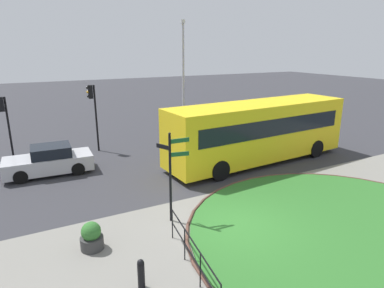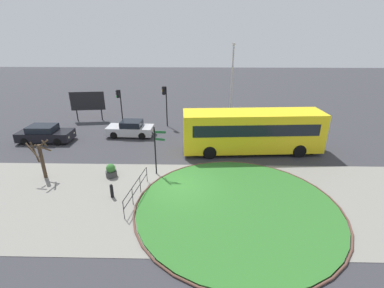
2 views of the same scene
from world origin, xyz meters
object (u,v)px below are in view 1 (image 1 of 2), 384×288
(signpost_directional, at_px, (172,170))
(traffic_light_far, at_px, (93,103))
(bus_yellow, at_px, (258,131))
(car_far_lane, at_px, (49,161))
(bollard_foreground, at_px, (141,274))
(planter_near_signpost, at_px, (92,237))
(traffic_light_near, at_px, (4,114))
(lamppost_tall, at_px, (183,75))

(signpost_directional, relative_size, traffic_light_far, 0.83)
(bus_yellow, relative_size, car_far_lane, 2.57)
(bus_yellow, bearing_deg, traffic_light_far, 136.75)
(bollard_foreground, height_order, traffic_light_far, traffic_light_far)
(car_far_lane, bearing_deg, traffic_light_far, -133.02)
(traffic_light_far, bearing_deg, planter_near_signpost, 85.49)
(planter_near_signpost, bearing_deg, signpost_directional, 9.06)
(signpost_directional, xyz_separation_m, traffic_light_near, (-5.17, 10.54, 0.63))
(traffic_light_near, bearing_deg, bus_yellow, 143.29)
(bollard_foreground, distance_m, traffic_light_far, 13.23)
(traffic_light_far, bearing_deg, traffic_light_near, 2.03)
(traffic_light_near, bearing_deg, lamppost_tall, 175.24)
(bus_yellow, distance_m, lamppost_tall, 7.73)
(bollard_foreground, xyz_separation_m, traffic_light_far, (1.68, 12.89, 2.47))
(planter_near_signpost, bearing_deg, bus_yellow, 23.74)
(bus_yellow, height_order, car_far_lane, bus_yellow)
(bus_yellow, bearing_deg, planter_near_signpost, -159.99)
(signpost_directional, distance_m, lamppost_tall, 12.85)
(car_far_lane, relative_size, planter_near_signpost, 4.56)
(bollard_foreground, height_order, traffic_light_near, traffic_light_near)
(car_far_lane, xyz_separation_m, lamppost_tall, (9.43, 3.96, 3.56))
(signpost_directional, xyz_separation_m, planter_near_signpost, (-2.96, -0.47, -1.55))
(bollard_foreground, relative_size, lamppost_tall, 0.11)
(traffic_light_near, distance_m, planter_near_signpost, 11.44)
(signpost_directional, relative_size, lamppost_tall, 0.42)
(car_far_lane, height_order, traffic_light_far, traffic_light_far)
(signpost_directional, relative_size, bollard_foreground, 3.85)
(bus_yellow, relative_size, lamppost_tall, 1.37)
(bus_yellow, xyz_separation_m, planter_near_signpost, (-9.87, -4.34, -1.33))
(signpost_directional, height_order, bollard_foreground, signpost_directional)
(lamppost_tall, relative_size, planter_near_signpost, 8.55)
(bus_yellow, relative_size, traffic_light_far, 2.70)
(traffic_light_far, bearing_deg, car_far_lane, 52.89)
(traffic_light_far, relative_size, lamppost_tall, 0.51)
(planter_near_signpost, bearing_deg, traffic_light_near, 101.35)
(traffic_light_near, distance_m, traffic_light_far, 4.69)
(bollard_foreground, height_order, bus_yellow, bus_yellow)
(traffic_light_far, xyz_separation_m, planter_near_signpost, (-2.44, -10.48, -2.50))
(lamppost_tall, bearing_deg, planter_near_signpost, -127.69)
(bollard_foreground, distance_m, bus_yellow, 11.42)
(signpost_directional, distance_m, traffic_light_near, 11.75)
(signpost_directional, bearing_deg, bus_yellow, 29.24)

